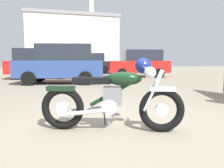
# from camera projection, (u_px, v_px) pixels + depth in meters

# --- Properties ---
(ground_plane) EXTENTS (80.00, 80.00, 0.00)m
(ground_plane) POSITION_uv_depth(u_px,v_px,m) (120.00, 123.00, 3.46)
(ground_plane) COLOR gray
(vintage_motorcycle) EXTENTS (2.00, 0.84, 1.07)m
(vintage_motorcycle) POSITION_uv_depth(u_px,v_px,m) (115.00, 97.00, 3.06)
(vintage_motorcycle) COLOR black
(vintage_motorcycle) RESTS_ON ground_plane
(blue_hatchback_right) EXTENTS (4.11, 2.28, 1.78)m
(blue_hatchback_right) POSITION_uv_depth(u_px,v_px,m) (140.00, 63.00, 14.05)
(blue_hatchback_right) COLOR black
(blue_hatchback_right) RESTS_ON ground_plane
(white_estate_far) EXTENTS (4.14, 2.37, 1.78)m
(white_estate_far) POSITION_uv_depth(u_px,v_px,m) (62.00, 64.00, 9.76)
(white_estate_far) COLOR black
(white_estate_far) RESTS_ON ground_plane
(pale_sedan_back) EXTENTS (3.96, 1.95, 1.78)m
(pale_sedan_back) POSITION_uv_depth(u_px,v_px,m) (40.00, 63.00, 12.78)
(pale_sedan_back) COLOR black
(pale_sedan_back) RESTS_ON ground_plane
(silver_sedan_mid) EXTENTS (4.92, 2.51, 1.74)m
(silver_sedan_mid) POSITION_uv_depth(u_px,v_px,m) (86.00, 63.00, 18.34)
(silver_sedan_mid) COLOR black
(silver_sedan_mid) RESTS_ON ground_plane
(industrial_building) EXTENTS (15.32, 13.12, 18.60)m
(industrial_building) POSITION_uv_depth(u_px,v_px,m) (72.00, 43.00, 39.37)
(industrial_building) COLOR beige
(industrial_building) RESTS_ON ground_plane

